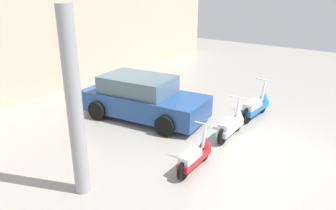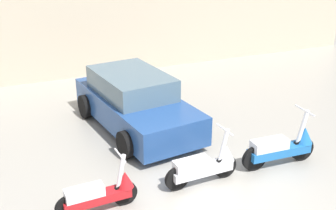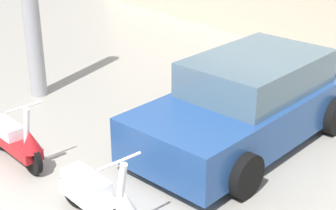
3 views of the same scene
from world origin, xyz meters
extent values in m
cylinder|color=black|center=(-1.25, 0.80, 0.21)|extent=(0.42, 0.09, 0.42)
cube|color=#B2191E|center=(-1.71, 0.77, 0.26)|extent=(1.11, 0.31, 0.15)
cube|color=white|center=(-1.91, 0.77, 0.42)|extent=(0.62, 0.27, 0.16)
cylinder|color=white|center=(-1.29, 0.79, 0.63)|extent=(0.20, 0.08, 0.59)
cylinder|color=white|center=(-1.29, 0.79, 0.93)|extent=(0.05, 0.49, 0.03)
cone|color=#B2191E|center=(-1.23, 0.80, 0.47)|extent=(0.29, 0.29, 0.27)
cylinder|color=black|center=(-0.28, 0.84, 0.22)|extent=(0.44, 0.09, 0.44)
cube|color=silver|center=(0.21, 0.85, 0.28)|extent=(1.16, 0.31, 0.15)
cube|color=white|center=(0.00, 0.85, 0.44)|extent=(0.66, 0.28, 0.17)
cylinder|color=white|center=(0.64, 0.87, 0.67)|extent=(0.21, 0.08, 0.63)
cylinder|color=white|center=(0.64, 0.87, 0.98)|extent=(0.05, 0.51, 0.03)
cone|color=silver|center=(0.71, 0.87, 0.50)|extent=(0.31, 0.31, 0.29)
cube|color=navy|center=(-0.07, 3.54, 0.47)|extent=(1.99, 3.88, 0.62)
cube|color=slate|center=(-0.10, 3.76, 1.02)|extent=(1.61, 2.23, 0.49)
cylinder|color=black|center=(0.86, 2.49, 0.28)|extent=(0.26, 0.59, 0.57)
cylinder|color=black|center=(-0.73, 2.29, 0.28)|extent=(0.26, 0.59, 0.57)
cylinder|color=black|center=(0.58, 4.78, 0.28)|extent=(0.26, 0.59, 0.57)
cylinder|color=black|center=(-1.01, 4.58, 0.28)|extent=(0.26, 0.59, 0.57)
camera|label=1|loc=(-7.07, -2.42, 3.83)|focal=35.00mm
camera|label=2|loc=(-2.91, -4.85, 4.16)|focal=45.00mm
camera|label=3|loc=(4.30, -1.60, 3.48)|focal=55.00mm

